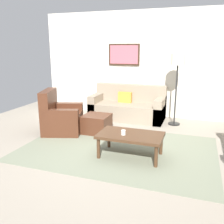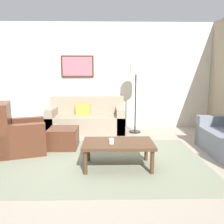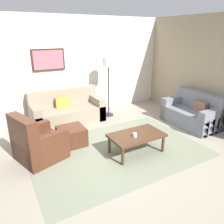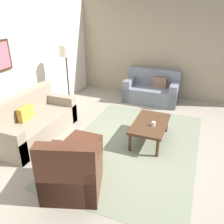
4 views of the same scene
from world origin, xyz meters
name	(u,v)px [view 3 (image 3 of 4)]	position (x,y,z in m)	size (l,w,h in m)	color
ground_plane	(117,150)	(0.00, 0.00, 0.00)	(8.00, 8.00, 0.00)	gray
rear_partition	(71,67)	(0.00, 2.60, 1.40)	(6.00, 0.12, 2.80)	silver
stone_feature_panel	(220,72)	(3.00, 0.00, 1.40)	(0.12, 5.20, 2.80)	gray
area_rug	(117,150)	(0.00, 0.00, 0.00)	(3.53, 2.40, 0.01)	gray
couch_main	(67,111)	(-0.39, 2.10, 0.30)	(1.92, 0.89, 0.88)	gray
couch_loveseat	(193,114)	(2.48, 0.20, 0.30)	(0.82, 1.46, 0.88)	slate
armchair_leather	(37,145)	(-1.52, 0.47, 0.31)	(1.01, 1.01, 0.95)	#4C2819
ottoman	(72,136)	(-0.74, 0.73, 0.20)	(0.56, 0.56, 0.40)	#4C2819
coffee_table	(137,136)	(0.31, -0.24, 0.36)	(1.10, 0.64, 0.41)	#472D1C
cup	(135,135)	(0.20, -0.33, 0.45)	(0.07, 0.07, 0.08)	white
lamp_standing	(108,68)	(0.84, 1.91, 1.41)	(0.32, 0.32, 1.71)	black
framed_artwork	(48,60)	(-0.65, 2.51, 1.66)	(0.87, 0.04, 0.57)	#382316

